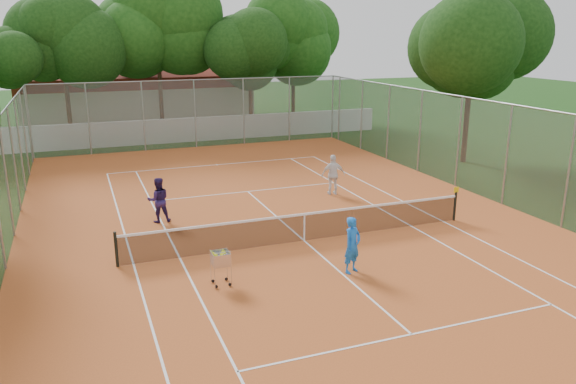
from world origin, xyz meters
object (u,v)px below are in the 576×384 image
object	(u,v)px
clubhouse	(137,93)
player_near	(352,245)
player_far_right	(333,175)
tennis_net	(304,227)
player_far_left	(158,200)
ball_hopper	(221,267)

from	to	relation	value
clubhouse	player_near	size ratio (longest dim) A/B	9.97
player_near	player_far_right	bearing A→B (deg)	43.78
tennis_net	player_far_right	xyz separation A→B (m)	(3.28, 4.73, 0.36)
player_near	player_far_left	distance (m)	7.87
tennis_net	player_far_right	distance (m)	5.76
player_far_left	player_near	bearing A→B (deg)	125.60
player_near	player_far_right	distance (m)	8.08
clubhouse	tennis_net	bearing A→B (deg)	-86.05
clubhouse	ball_hopper	bearing A→B (deg)	-92.55
clubhouse	player_far_right	xyz separation A→B (m)	(5.28, -24.27, -1.33)
player_near	ball_hopper	xyz separation A→B (m)	(-3.71, 0.50, -0.31)
tennis_net	player_near	size ratio (longest dim) A/B	7.22
player_near	player_far_right	size ratio (longest dim) A/B	0.96
player_far_left	player_far_right	xyz separation A→B (m)	(7.44, 1.05, 0.03)
player_far_right	tennis_net	bearing A→B (deg)	66.43
tennis_net	player_near	xyz separation A→B (m)	(0.32, -2.79, 0.33)
player_near	player_far_left	world-z (taller)	player_far_left
tennis_net	player_far_left	bearing A→B (deg)	138.54
clubhouse	player_far_left	distance (m)	25.45
player_near	player_far_right	world-z (taller)	player_far_right
player_far_left	player_far_right	world-z (taller)	player_far_right
player_near	player_far_left	xyz separation A→B (m)	(-4.48, 6.47, 0.00)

